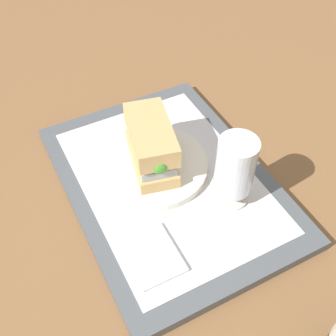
% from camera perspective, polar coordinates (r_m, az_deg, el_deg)
% --- Properties ---
extents(ground_plane, '(3.00, 3.00, 0.00)m').
position_cam_1_polar(ground_plane, '(0.72, 0.00, -2.64)').
color(ground_plane, brown).
extents(tray, '(0.44, 0.32, 0.02)m').
position_cam_1_polar(tray, '(0.72, 0.00, -2.13)').
color(tray, '#4C5156').
rests_on(tray, ground_plane).
extents(placemat, '(0.38, 0.27, 0.00)m').
position_cam_1_polar(placemat, '(0.71, 0.00, -1.59)').
color(placemat, silver).
rests_on(placemat, tray).
extents(plate, '(0.19, 0.19, 0.01)m').
position_cam_1_polar(plate, '(0.72, -2.16, 0.36)').
color(plate, silver).
rests_on(plate, placemat).
extents(sandwich, '(0.14, 0.09, 0.08)m').
position_cam_1_polar(sandwich, '(0.68, -2.21, 2.99)').
color(sandwich, tan).
rests_on(sandwich, plate).
extents(beer_glass, '(0.06, 0.06, 0.12)m').
position_cam_1_polar(beer_glass, '(0.64, 8.99, -0.23)').
color(beer_glass, silver).
rests_on(beer_glass, placemat).
extents(napkin_folded, '(0.09, 0.07, 0.01)m').
position_cam_1_polar(napkin_folded, '(0.62, -2.11, -11.70)').
color(napkin_folded, white).
rests_on(napkin_folded, placemat).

